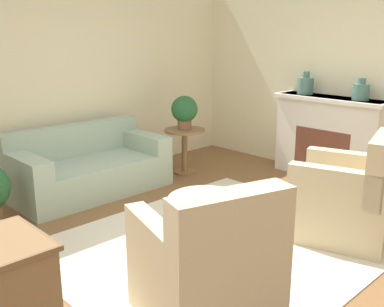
# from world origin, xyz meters

# --- Properties ---
(ground_plane) EXTENTS (16.00, 16.00, 0.00)m
(ground_plane) POSITION_xyz_m (0.00, 0.00, 0.00)
(ground_plane) COLOR brown
(wall_back) EXTENTS (9.40, 0.12, 2.80)m
(wall_back) POSITION_xyz_m (0.00, 2.76, 1.40)
(wall_back) COLOR beige
(wall_back) RESTS_ON ground_plane
(wall_right) EXTENTS (0.12, 9.46, 2.80)m
(wall_right) POSITION_xyz_m (2.79, 0.00, 1.40)
(wall_right) COLOR beige
(wall_right) RESTS_ON ground_plane
(rug) EXTENTS (3.03, 2.56, 0.01)m
(rug) POSITION_xyz_m (0.00, 0.00, 0.01)
(rug) COLOR beige
(rug) RESTS_ON ground_plane
(couch) EXTENTS (1.87, 0.93, 0.81)m
(couch) POSITION_xyz_m (-0.09, 2.14, 0.30)
(couch) COLOR #9EB29E
(couch) RESTS_ON ground_plane
(armchair_left) EXTENTS (0.99, 1.04, 1.03)m
(armchair_left) POSITION_xyz_m (-0.96, -0.74, 0.39)
(armchair_left) COLOR #C6B289
(armchair_left) RESTS_ON rug
(armchair_right) EXTENTS (0.99, 1.04, 1.03)m
(armchair_right) POSITION_xyz_m (0.96, -0.74, 0.39)
(armchair_right) COLOR #C6B289
(armchair_right) RESTS_ON rug
(ottoman_table) EXTENTS (0.73, 0.73, 0.38)m
(ottoman_table) POSITION_xyz_m (0.04, 0.25, 0.26)
(ottoman_table) COLOR #9EB29E
(ottoman_table) RESTS_ON rug
(side_table) EXTENTS (0.56, 0.56, 0.63)m
(side_table) POSITION_xyz_m (1.28, 1.87, 0.43)
(side_table) COLOR olive
(side_table) RESTS_ON ground_plane
(fireplace) EXTENTS (0.44, 1.54, 1.10)m
(fireplace) POSITION_xyz_m (2.55, 0.38, 0.58)
(fireplace) COLOR silver
(fireplace) RESTS_ON ground_plane
(vase_mantel_near) EXTENTS (0.22, 0.22, 0.31)m
(vase_mantel_near) POSITION_xyz_m (2.53, 0.78, 1.23)
(vase_mantel_near) COLOR #477066
(vase_mantel_near) RESTS_ON fireplace
(vase_mantel_far) EXTENTS (0.21, 0.21, 0.28)m
(vase_mantel_far) POSITION_xyz_m (2.53, -0.02, 1.21)
(vase_mantel_far) COLOR #477066
(vase_mantel_far) RESTS_ON fireplace
(potted_plant_on_side_table) EXTENTS (0.36, 0.36, 0.46)m
(potted_plant_on_side_table) POSITION_xyz_m (1.28, 1.87, 0.89)
(potted_plant_on_side_table) COLOR brown
(potted_plant_on_side_table) RESTS_ON side_table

